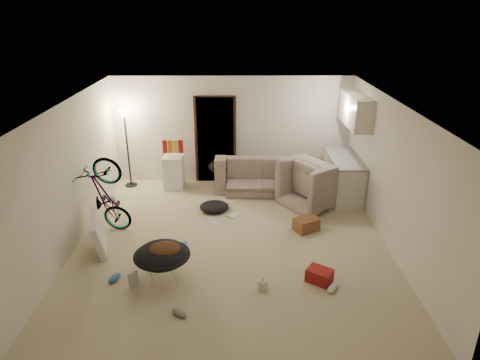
{
  "coord_description": "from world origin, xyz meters",
  "views": [
    {
      "loc": [
        0.09,
        -6.67,
        3.98
      ],
      "look_at": [
        0.15,
        0.6,
        0.98
      ],
      "focal_mm": 32.0,
      "sensor_mm": 36.0,
      "label": 1
    }
  ],
  "objects_px": {
    "juicer": "(262,284)",
    "tv_box": "(99,233)",
    "sofa": "(262,176)",
    "drink_case_a": "(306,224)",
    "mini_fridge": "(174,172)",
    "bicycle": "(108,212)",
    "kitchen_counter": "(343,178)",
    "drink_case_b": "(319,275)",
    "floor_lamp": "(126,132)",
    "armchair": "(318,187)",
    "saucer_chair": "(162,260)"
  },
  "relations": [
    {
      "from": "kitchen_counter",
      "to": "saucer_chair",
      "type": "relative_size",
      "value": 1.73
    },
    {
      "from": "juicer",
      "to": "tv_box",
      "type": "bearing_deg",
      "value": 157.01
    },
    {
      "from": "drink_case_a",
      "to": "bicycle",
      "type": "bearing_deg",
      "value": 153.16
    },
    {
      "from": "tv_box",
      "to": "drink_case_a",
      "type": "relative_size",
      "value": 2.12
    },
    {
      "from": "floor_lamp",
      "to": "drink_case_a",
      "type": "relative_size",
      "value": 4.17
    },
    {
      "from": "mini_fridge",
      "to": "tv_box",
      "type": "xyz_separation_m",
      "value": [
        -0.94,
        -2.72,
        -0.08
      ]
    },
    {
      "from": "sofa",
      "to": "mini_fridge",
      "type": "xyz_separation_m",
      "value": [
        -2.04,
        0.1,
        0.07
      ]
    },
    {
      "from": "bicycle",
      "to": "juicer",
      "type": "height_order",
      "value": "bicycle"
    },
    {
      "from": "tv_box",
      "to": "saucer_chair",
      "type": "bearing_deg",
      "value": -52.54
    },
    {
      "from": "mini_fridge",
      "to": "drink_case_a",
      "type": "distance_m",
      "value": 3.47
    },
    {
      "from": "mini_fridge",
      "to": "sofa",
      "type": "bearing_deg",
      "value": -0.64
    },
    {
      "from": "saucer_chair",
      "to": "juicer",
      "type": "height_order",
      "value": "saucer_chair"
    },
    {
      "from": "drink_case_a",
      "to": "drink_case_b",
      "type": "relative_size",
      "value": 1.18
    },
    {
      "from": "floor_lamp",
      "to": "mini_fridge",
      "type": "bearing_deg",
      "value": -5.48
    },
    {
      "from": "floor_lamp",
      "to": "tv_box",
      "type": "distance_m",
      "value": 2.99
    },
    {
      "from": "bicycle",
      "to": "tv_box",
      "type": "relative_size",
      "value": 1.7
    },
    {
      "from": "saucer_chair",
      "to": "drink_case_b",
      "type": "height_order",
      "value": "saucer_chair"
    },
    {
      "from": "bicycle",
      "to": "tv_box",
      "type": "distance_m",
      "value": 0.62
    },
    {
      "from": "sofa",
      "to": "drink_case_a",
      "type": "bearing_deg",
      "value": 112.06
    },
    {
      "from": "kitchen_counter",
      "to": "drink_case_a",
      "type": "relative_size",
      "value": 3.46
    },
    {
      "from": "kitchen_counter",
      "to": "drink_case_a",
      "type": "height_order",
      "value": "kitchen_counter"
    },
    {
      "from": "sofa",
      "to": "tv_box",
      "type": "distance_m",
      "value": 3.97
    },
    {
      "from": "drink_case_a",
      "to": "floor_lamp",
      "type": "bearing_deg",
      "value": 122.93
    },
    {
      "from": "armchair",
      "to": "saucer_chair",
      "type": "distance_m",
      "value": 3.99
    },
    {
      "from": "bicycle",
      "to": "tv_box",
      "type": "height_order",
      "value": "bicycle"
    },
    {
      "from": "floor_lamp",
      "to": "armchair",
      "type": "relative_size",
      "value": 1.6
    },
    {
      "from": "tv_box",
      "to": "drink_case_a",
      "type": "height_order",
      "value": "tv_box"
    },
    {
      "from": "armchair",
      "to": "floor_lamp",
      "type": "bearing_deg",
      "value": 42.11
    },
    {
      "from": "saucer_chair",
      "to": "armchair",
      "type": "bearing_deg",
      "value": 43.82
    },
    {
      "from": "mini_fridge",
      "to": "tv_box",
      "type": "height_order",
      "value": "mini_fridge"
    },
    {
      "from": "kitchen_counter",
      "to": "armchair",
      "type": "relative_size",
      "value": 1.33
    },
    {
      "from": "tv_box",
      "to": "sofa",
      "type": "bearing_deg",
      "value": 25.2
    },
    {
      "from": "bicycle",
      "to": "mini_fridge",
      "type": "relative_size",
      "value": 2.04
    },
    {
      "from": "drink_case_a",
      "to": "mini_fridge",
      "type": "bearing_deg",
      "value": 115.75
    },
    {
      "from": "drink_case_b",
      "to": "floor_lamp",
      "type": "bearing_deg",
      "value": 169.18
    },
    {
      "from": "kitchen_counter",
      "to": "saucer_chair",
      "type": "height_order",
      "value": "kitchen_counter"
    },
    {
      "from": "saucer_chair",
      "to": "juicer",
      "type": "xyz_separation_m",
      "value": [
        1.52,
        -0.25,
        -0.27
      ]
    },
    {
      "from": "armchair",
      "to": "sofa",
      "type": "bearing_deg",
      "value": 21.07
    },
    {
      "from": "drink_case_b",
      "to": "armchair",
      "type": "bearing_deg",
      "value": 115.13
    },
    {
      "from": "floor_lamp",
      "to": "kitchen_counter",
      "type": "relative_size",
      "value": 1.21
    },
    {
      "from": "kitchen_counter",
      "to": "drink_case_b",
      "type": "xyz_separation_m",
      "value": [
        -1.07,
        -3.16,
        -0.33
      ]
    },
    {
      "from": "bicycle",
      "to": "sofa",
      "type": "bearing_deg",
      "value": -46.59
    },
    {
      "from": "bicycle",
      "to": "kitchen_counter",
      "type": "bearing_deg",
      "value": -62.33
    },
    {
      "from": "mini_fridge",
      "to": "drink_case_a",
      "type": "bearing_deg",
      "value": -34.92
    },
    {
      "from": "tv_box",
      "to": "drink_case_b",
      "type": "xyz_separation_m",
      "value": [
        3.66,
        -0.99,
        -0.2
      ]
    },
    {
      "from": "kitchen_counter",
      "to": "floor_lamp",
      "type": "bearing_deg",
      "value": 172.34
    },
    {
      "from": "mini_fridge",
      "to": "drink_case_b",
      "type": "height_order",
      "value": "mini_fridge"
    },
    {
      "from": "sofa",
      "to": "saucer_chair",
      "type": "distance_m",
      "value": 3.94
    },
    {
      "from": "drink_case_a",
      "to": "sofa",
      "type": "bearing_deg",
      "value": 82.85
    },
    {
      "from": "armchair",
      "to": "saucer_chair",
      "type": "xyz_separation_m",
      "value": [
        -2.88,
        -2.76,
        -0.0
      ]
    }
  ]
}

